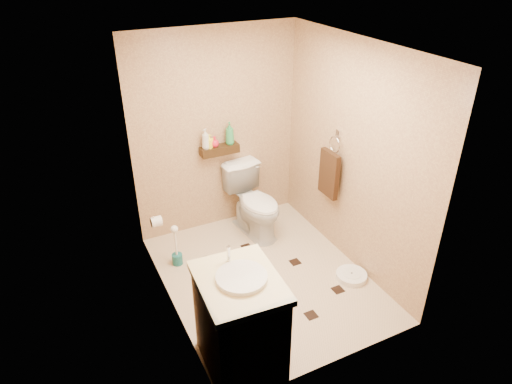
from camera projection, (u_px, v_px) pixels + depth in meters
ground at (265, 277)px, 4.88m from camera, size 2.50×2.50×0.00m
wall_back at (216, 133)px, 5.27m from camera, size 2.00×0.04×2.40m
wall_front at (345, 249)px, 3.32m from camera, size 2.00×0.04×2.40m
wall_left at (163, 201)px, 3.91m from camera, size 0.04×2.50×2.40m
wall_right at (352, 158)px, 4.68m from camera, size 0.04×2.50×2.40m
ceiling at (268, 47)px, 3.71m from camera, size 2.00×2.50×0.02m
wall_shelf at (220, 150)px, 5.30m from camera, size 0.46×0.14×0.10m
floor_accents at (271, 277)px, 4.88m from camera, size 1.17×1.39×0.01m
toilet at (255, 202)px, 5.44m from camera, size 0.55×0.86×0.83m
vanity at (240, 322)px, 3.67m from camera, size 0.66×0.79×1.06m
bathroom_scale at (351, 276)px, 4.85m from camera, size 0.33×0.33×0.07m
toilet_brush at (176, 251)px, 4.99m from camera, size 0.12×0.12×0.50m
towel_ring at (330, 172)px, 4.97m from camera, size 0.12×0.30×0.76m
toilet_paper at (156, 221)px, 4.73m from camera, size 0.12×0.11×0.12m
bottle_a at (205, 139)px, 5.15m from camera, size 0.13×0.13×0.24m
bottle_b at (209, 141)px, 5.18m from camera, size 0.10×0.10×0.16m
bottle_c at (215, 142)px, 5.22m from camera, size 0.14×0.14×0.13m
bottle_d at (230, 133)px, 5.26m from camera, size 0.14×0.14×0.27m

